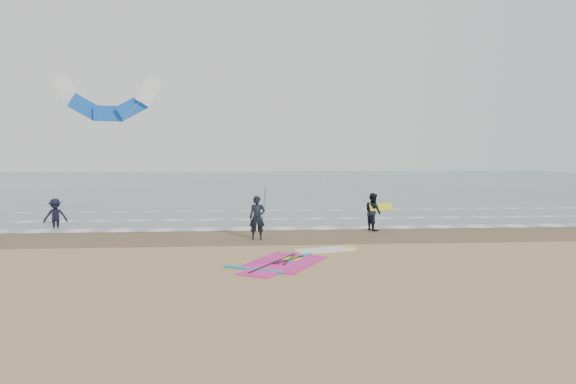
{
  "coord_description": "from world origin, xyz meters",
  "views": [
    {
      "loc": [
        -1.84,
        -18.4,
        4.04
      ],
      "look_at": [
        -0.04,
        5.0,
        2.2
      ],
      "focal_mm": 32.0,
      "sensor_mm": 36.0,
      "label": 1
    }
  ],
  "objects": [
    {
      "name": "person_walking",
      "position": [
        4.53,
        7.37,
        0.97
      ],
      "size": [
        0.99,
        1.13,
        1.94
      ],
      "primitive_type": "imported",
      "rotation": [
        0.0,
        0.0,
        1.89
      ],
      "color": "black",
      "rests_on": "ground"
    },
    {
      "name": "person_standing",
      "position": [
        -1.46,
        5.08,
        1.01
      ],
      "size": [
        0.75,
        0.51,
        2.03
      ],
      "primitive_type": "imported",
      "rotation": [
        0.0,
        0.0,
        -0.03
      ],
      "color": "black",
      "rests_on": "ground"
    },
    {
      "name": "foam_waterline",
      "position": [
        0.0,
        10.44,
        0.03
      ],
      "size": [
        120.0,
        9.15,
        0.02
      ],
      "color": "white",
      "rests_on": "ground"
    },
    {
      "name": "held_pole",
      "position": [
        -1.16,
        5.08,
        1.49
      ],
      "size": [
        0.17,
        0.86,
        1.82
      ],
      "color": "black",
      "rests_on": "ground"
    },
    {
      "name": "ground",
      "position": [
        0.0,
        0.0,
        0.0
      ],
      "size": [
        120.0,
        120.0,
        0.0
      ],
      "primitive_type": "plane",
      "color": "tan",
      "rests_on": "ground"
    },
    {
      "name": "surf_kite",
      "position": [
        -9.84,
        11.92,
        6.89
      ],
      "size": [
        6.12,
        2.42,
        7.2
      ],
      "color": "white",
      "rests_on": "ground"
    },
    {
      "name": "windsurf_rig",
      "position": [
        -0.05,
        0.52,
        0.03
      ],
      "size": [
        5.39,
        5.1,
        0.13
      ],
      "color": "white",
      "rests_on": "ground"
    },
    {
      "name": "person_wading",
      "position": [
        -12.22,
        9.83,
        0.94
      ],
      "size": [
        1.35,
        0.95,
        1.89
      ],
      "primitive_type": "imported",
      "rotation": [
        0.0,
        0.0,
        0.22
      ],
      "color": "black",
      "rests_on": "ground"
    },
    {
      "name": "wet_sand_band",
      "position": [
        0.0,
        6.0,
        0.0
      ],
      "size": [
        120.0,
        5.0,
        0.01
      ],
      "primitive_type": "cube",
      "color": "brown",
      "rests_on": "ground"
    },
    {
      "name": "carried_kiteboard",
      "position": [
        4.93,
        7.27,
        1.23
      ],
      "size": [
        1.3,
        0.51,
        0.39
      ],
      "color": "yellow",
      "rests_on": "ground"
    },
    {
      "name": "sea_water",
      "position": [
        0.0,
        48.0,
        0.01
      ],
      "size": [
        120.0,
        80.0,
        0.02
      ],
      "primitive_type": "cube",
      "color": "#47605E",
      "rests_on": "ground"
    }
  ]
}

